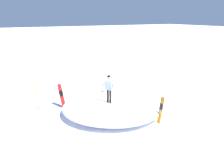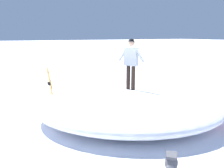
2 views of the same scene
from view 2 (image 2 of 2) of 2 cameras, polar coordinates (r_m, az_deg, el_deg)
ground at (r=8.09m, az=6.73°, el=-8.85°), size 240.00×240.00×0.00m
snow_mound at (r=7.89m, az=3.93°, el=-5.53°), size 7.45×7.94×0.99m
snowboarder_standing at (r=7.95m, az=4.80°, el=6.21°), size 0.98×0.57×1.78m
snowboard_primary_upright at (r=9.15m, az=-15.16°, el=-0.95°), size 0.29×0.22×1.70m
backpack_near at (r=5.33m, az=14.64°, el=-18.53°), size 0.51×0.50×0.40m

